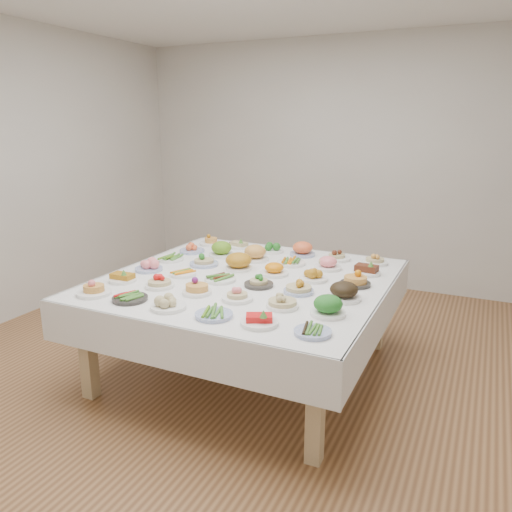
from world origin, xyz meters
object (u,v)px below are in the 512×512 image
at_px(display_table, 247,287).
at_px(dish_18, 171,258).
at_px(dish_0, 94,287).
at_px(dish_35, 375,258).

height_order(display_table, dish_18, dish_18).
bearing_deg(dish_0, dish_35, 45.16).
bearing_deg(dish_0, display_table, 45.40).
xyz_separation_m(display_table, dish_0, (-0.76, -0.77, 0.13)).
height_order(display_table, dish_0, dish_0).
distance_m(display_table, dish_35, 1.10).
relative_size(dish_0, dish_18, 1.15).
bearing_deg(display_table, dish_0, -134.60).
relative_size(display_table, dish_18, 10.25).
xyz_separation_m(dish_0, dish_35, (1.54, 1.55, -0.01)).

